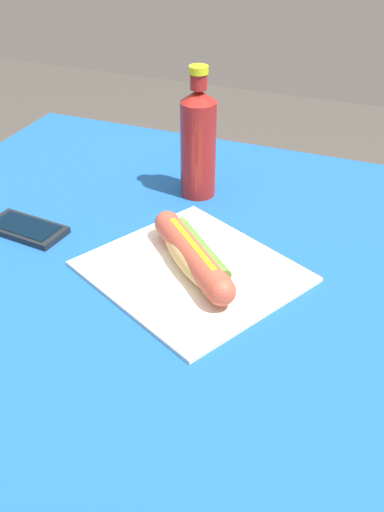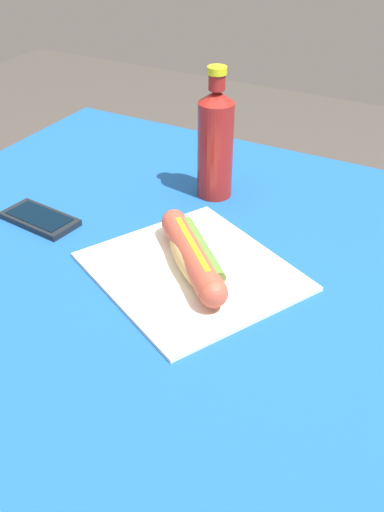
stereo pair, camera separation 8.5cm
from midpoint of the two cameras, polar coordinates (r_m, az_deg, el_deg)
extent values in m
cylinder|color=brown|center=(1.54, -6.37, -1.97)|extent=(0.07, 0.07, 0.73)
cube|color=brown|center=(0.88, 2.40, -2.63)|extent=(1.04, 0.90, 0.03)
cube|color=#19519E|center=(0.87, 2.43, -1.74)|extent=(1.10, 0.96, 0.00)
cube|color=silver|center=(0.87, 2.81, -1.57)|extent=(0.36, 0.35, 0.01)
ellipsoid|color=tan|center=(0.85, 2.86, -0.23)|extent=(0.16, 0.16, 0.04)
cylinder|color=#BC4C38|center=(0.85, 2.87, 0.06)|extent=(0.16, 0.16, 0.04)
sphere|color=#BC4C38|center=(0.78, 5.22, -3.70)|extent=(0.04, 0.04, 0.04)
sphere|color=#BC4C38|center=(0.93, 0.89, 3.22)|extent=(0.04, 0.04, 0.04)
cube|color=yellow|center=(0.84, 2.90, 1.08)|extent=(0.11, 0.11, 0.00)
cylinder|color=#568433|center=(0.85, 3.79, 0.61)|extent=(0.12, 0.12, 0.02)
cube|color=black|center=(1.01, -12.10, 3.42)|extent=(0.14, 0.08, 0.01)
cube|color=black|center=(1.01, -12.14, 3.71)|extent=(0.12, 0.06, 0.00)
cylinder|color=maroon|center=(1.04, 4.63, 10.02)|extent=(0.06, 0.06, 0.17)
cone|color=maroon|center=(1.00, 4.89, 15.00)|extent=(0.06, 0.06, 0.02)
cylinder|color=maroon|center=(1.00, 4.95, 16.27)|extent=(0.03, 0.03, 0.03)
cylinder|color=yellow|center=(0.99, 5.01, 17.31)|extent=(0.03, 0.03, 0.01)
camera|label=1|loc=(0.04, -87.14, 1.94)|focal=41.65mm
camera|label=2|loc=(0.04, 92.86, -1.94)|focal=41.65mm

